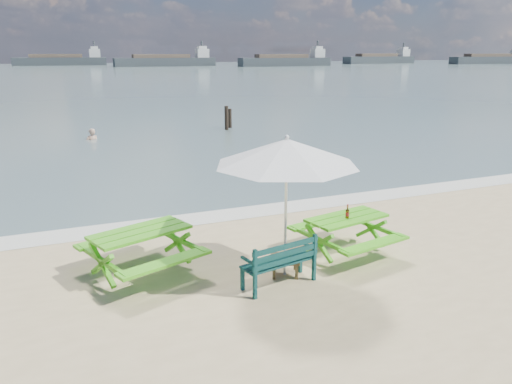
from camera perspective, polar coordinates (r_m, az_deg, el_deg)
name	(u,v)px	position (r m, az deg, el deg)	size (l,w,h in m)	color
sea	(69,75)	(91.61, -20.56, 12.46)	(300.00, 300.00, 0.00)	slate
foam_strip	(226,215)	(12.30, -3.46, -2.63)	(22.00, 0.90, 0.01)	silver
picnic_table_left	(142,253)	(9.26, -12.94, -6.81)	(2.27, 2.39, 0.83)	#46AE1A
picnic_table_right	(346,236)	(10.07, 10.24, -4.94)	(1.94, 2.08, 0.77)	#44AE1A
park_bench	(279,271)	(8.68, 2.62, -9.02)	(1.40, 0.70, 0.82)	#0D3837
side_table	(285,266)	(9.10, 3.30, -8.39)	(0.66, 0.66, 0.33)	brown
patio_umbrella	(287,152)	(8.46, 3.53, 4.58)	(3.28, 3.28, 2.48)	silver
beer_bottle	(347,214)	(9.81, 10.39, -2.47)	(0.07, 0.07, 0.27)	brown
swimmer	(93,146)	(24.13, -18.17, 5.03)	(0.65, 0.50, 1.60)	tan
mooring_pilings	(228,120)	(25.93, -3.22, 8.22)	(0.58, 0.78, 1.41)	black
cargo_ships	(297,60)	(145.60, 4.72, 14.75)	(148.13, 35.86, 4.40)	#353B3E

